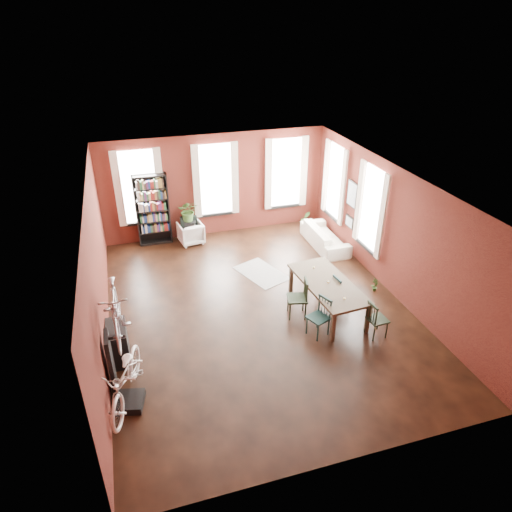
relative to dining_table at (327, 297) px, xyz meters
name	(u,v)px	position (x,y,z in m)	size (l,w,h in m)	color
room	(260,217)	(-1.31, 1.18, 1.74)	(9.00, 9.04, 3.22)	black
dining_table	(327,297)	(0.00, 0.00, 0.00)	(1.05, 2.31, 0.79)	#4A3D2C
dining_chair_a	(318,318)	(-0.57, -0.79, 0.06)	(0.42, 0.42, 0.91)	#1A3935
dining_chair_b	(297,298)	(-0.76, 0.01, 0.09)	(0.45, 0.45, 0.97)	black
dining_chair_c	(377,319)	(0.67, -1.19, 0.04)	(0.40, 0.40, 0.87)	black
dining_chair_d	(342,291)	(0.42, 0.06, 0.03)	(0.39, 0.39, 0.85)	#183535
bookshelf	(153,210)	(-3.56, 4.86, 0.71)	(1.00, 0.32, 2.20)	black
white_armchair	(191,232)	(-2.51, 4.54, -0.03)	(0.71, 0.66, 0.73)	silver
cream_sofa	(325,233)	(1.39, 3.16, 0.01)	(2.08, 0.61, 0.81)	beige
striped_rug	(261,273)	(-0.97, 2.12, -0.39)	(0.93, 1.49, 0.01)	black
bike_trainer	(129,402)	(-4.74, -1.71, -0.32)	(0.53, 0.53, 0.15)	black
bike_wall_rack	(111,364)	(-4.96, -1.24, 0.26)	(0.16, 0.60, 1.30)	black
console_table	(118,343)	(-4.84, -0.34, 0.01)	(0.40, 0.80, 0.80)	black
plant_stand	(191,230)	(-2.47, 4.74, -0.07)	(0.32, 0.32, 0.64)	black
plant_by_sofa	(305,223)	(1.33, 4.60, -0.27)	(0.31, 0.56, 0.25)	#366327
plant_small	(374,289)	(1.56, 0.42, -0.33)	(0.19, 0.37, 0.13)	#2E5421
bicycle_floor	(123,359)	(-4.71, -1.71, 0.71)	(0.67, 1.00, 1.91)	silver
bicycle_hung	(113,295)	(-4.71, -1.24, 1.74)	(0.47, 1.00, 1.66)	#A5A8AD
plant_on_stand	(188,213)	(-2.50, 4.78, 0.51)	(0.60, 0.67, 0.52)	#365923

